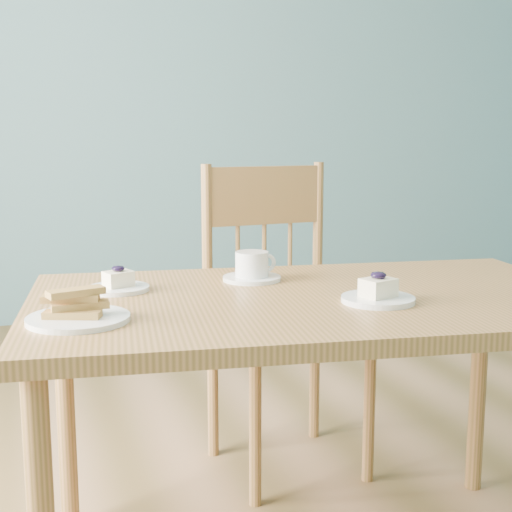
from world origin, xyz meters
TOP-DOWN VIEW (x-y plane):
  - room at (0.00, 0.00)m, footprint 5.01×5.01m
  - dining_table at (-0.23, -0.23)m, footprint 1.42×0.92m
  - dining_chair at (-0.09, 0.37)m, footprint 0.49×0.47m
  - cheesecake_plate_near at (-0.12, -0.34)m, footprint 0.17×0.17m
  - cheesecake_plate_far at (-0.66, -0.04)m, footprint 0.15×0.15m
  - coffee_cup at (-0.32, -0.02)m, footprint 0.15×0.15m
  - biscotti_plate at (-0.78, -0.30)m, footprint 0.21×0.21m

SIDE VIEW (x-z plane):
  - dining_chair at x=-0.09m, z-range 0.01..1.01m
  - dining_table at x=-0.23m, z-range 0.29..1.00m
  - cheesecake_plate_far at x=-0.66m, z-range 0.70..0.76m
  - cheesecake_plate_near at x=-0.12m, z-range 0.70..0.77m
  - biscotti_plate at x=-0.78m, z-range 0.70..0.77m
  - coffee_cup at x=-0.32m, z-range 0.71..0.78m
  - room at x=0.00m, z-range -0.01..2.71m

